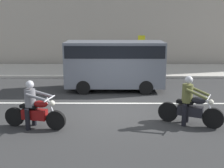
{
  "coord_description": "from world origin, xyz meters",
  "views": [
    {
      "loc": [
        -0.04,
        -10.2,
        3.37
      ],
      "look_at": [
        -0.12,
        -0.33,
        1.09
      ],
      "focal_mm": 45.75,
      "sensor_mm": 36.0,
      "label": 1
    }
  ],
  "objects_px": {
    "parked_van_slate_gray": "(115,62)",
    "pedestrian_bystander": "(94,54)",
    "street_sign_post": "(141,49)",
    "motorcycle_with_rider_olive": "(190,105)",
    "motorcycle_with_rider_gray": "(34,109)"
  },
  "relations": [
    {
      "from": "motorcycle_with_rider_gray",
      "to": "parked_van_slate_gray",
      "type": "bearing_deg",
      "value": 63.13
    },
    {
      "from": "parked_van_slate_gray",
      "to": "pedestrian_bystander",
      "type": "height_order",
      "value": "parked_van_slate_gray"
    },
    {
      "from": "street_sign_post",
      "to": "pedestrian_bystander",
      "type": "xyz_separation_m",
      "value": [
        -2.99,
        0.3,
        -0.35
      ]
    },
    {
      "from": "parked_van_slate_gray",
      "to": "street_sign_post",
      "type": "distance_m",
      "value": 4.77
    },
    {
      "from": "motorcycle_with_rider_gray",
      "to": "pedestrian_bystander",
      "type": "relative_size",
      "value": 1.16
    },
    {
      "from": "motorcycle_with_rider_olive",
      "to": "motorcycle_with_rider_gray",
      "type": "height_order",
      "value": "motorcycle_with_rider_olive"
    },
    {
      "from": "street_sign_post",
      "to": "pedestrian_bystander",
      "type": "height_order",
      "value": "street_sign_post"
    },
    {
      "from": "motorcycle_with_rider_olive",
      "to": "parked_van_slate_gray",
      "type": "height_order",
      "value": "parked_van_slate_gray"
    },
    {
      "from": "motorcycle_with_rider_olive",
      "to": "street_sign_post",
      "type": "relative_size",
      "value": 0.87
    },
    {
      "from": "motorcycle_with_rider_olive",
      "to": "pedestrian_bystander",
      "type": "bearing_deg",
      "value": 111.68
    },
    {
      "from": "motorcycle_with_rider_olive",
      "to": "parked_van_slate_gray",
      "type": "bearing_deg",
      "value": 117.52
    },
    {
      "from": "motorcycle_with_rider_olive",
      "to": "street_sign_post",
      "type": "xyz_separation_m",
      "value": [
        -0.75,
        9.1,
        0.85
      ]
    },
    {
      "from": "motorcycle_with_rider_gray",
      "to": "street_sign_post",
      "type": "distance_m",
      "value": 10.34
    },
    {
      "from": "motorcycle_with_rider_olive",
      "to": "motorcycle_with_rider_gray",
      "type": "distance_m",
      "value": 4.94
    },
    {
      "from": "motorcycle_with_rider_gray",
      "to": "street_sign_post",
      "type": "xyz_separation_m",
      "value": [
        4.18,
        9.42,
        0.88
      ]
    }
  ]
}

